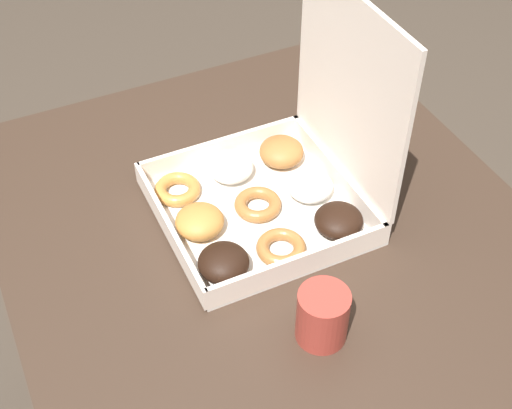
# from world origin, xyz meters

# --- Properties ---
(dining_table) EXTENTS (0.97, 0.85, 0.75)m
(dining_table) POSITION_xyz_m (0.00, 0.00, 0.63)
(dining_table) COLOR #38281E
(dining_table) RESTS_ON ground_plane
(donut_box) EXTENTS (0.31, 0.32, 0.36)m
(donut_box) POSITION_xyz_m (-0.05, 0.03, 0.81)
(donut_box) COLOR silver
(donut_box) RESTS_ON dining_table
(coffee_mug) EXTENTS (0.07, 0.07, 0.09)m
(coffee_mug) POSITION_xyz_m (0.21, -0.03, 0.79)
(coffee_mug) COLOR #A3382D
(coffee_mug) RESTS_ON dining_table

